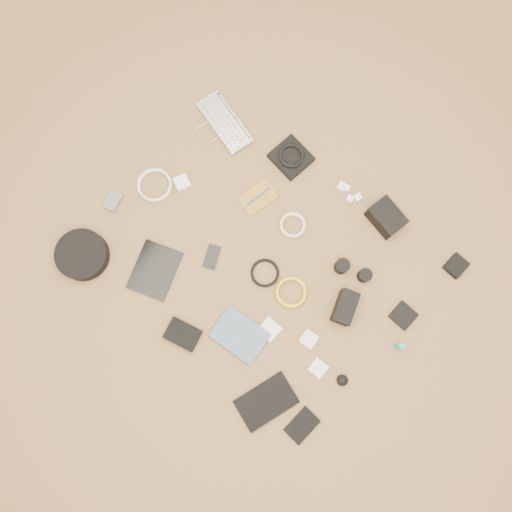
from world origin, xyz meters
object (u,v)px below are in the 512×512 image
Objects in this scene: dslr_camera at (386,218)px; tablet at (155,270)px; laptop at (217,128)px; phone at (212,257)px; paperback at (228,351)px; headphone_case at (82,255)px.

tablet is at bearing -115.21° from dslr_camera.
laptop is 1.98× the size of dslr_camera.
phone is at bearing -115.48° from dslr_camera.
paperback is at bearing -26.09° from tablet.
headphone_case reaches higher than paperback.
laptop reaches higher than tablet.
dslr_camera is 0.87m from paperback.
dslr_camera is 1.42× the size of phone.
headphone_case is at bearing 92.26° from paperback.
laptop is 0.58m from phone.
laptop is 0.98m from paperback.
dslr_camera is at bearing 28.16° from phone.
headphone_case is 0.74m from paperback.
dslr_camera reaches higher than phone.
headphone_case is 1.03× the size of paperback.
dslr_camera is 1.01m from tablet.
tablet is 0.25m from phone.
phone is at bearing -35.62° from laptop.
paperback is (0.73, 0.07, -0.02)m from headphone_case.
phone is 0.50× the size of paperback.
headphone_case is (-0.91, -0.92, -0.01)m from dslr_camera.
phone is (0.15, 0.19, -0.00)m from tablet.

